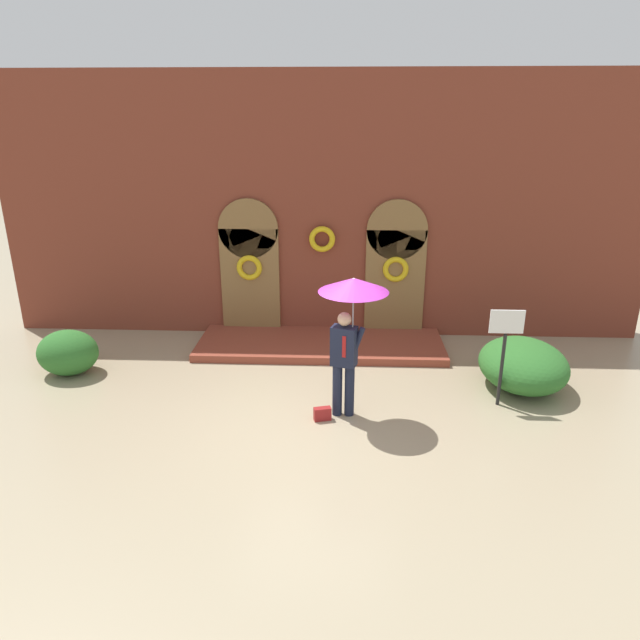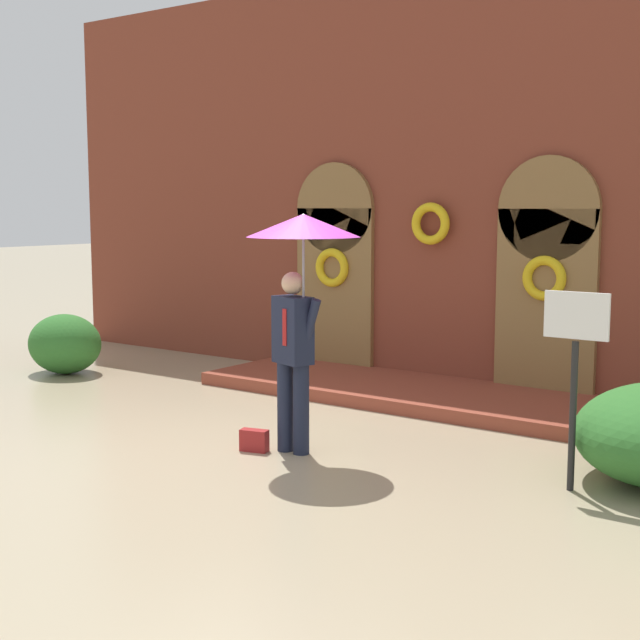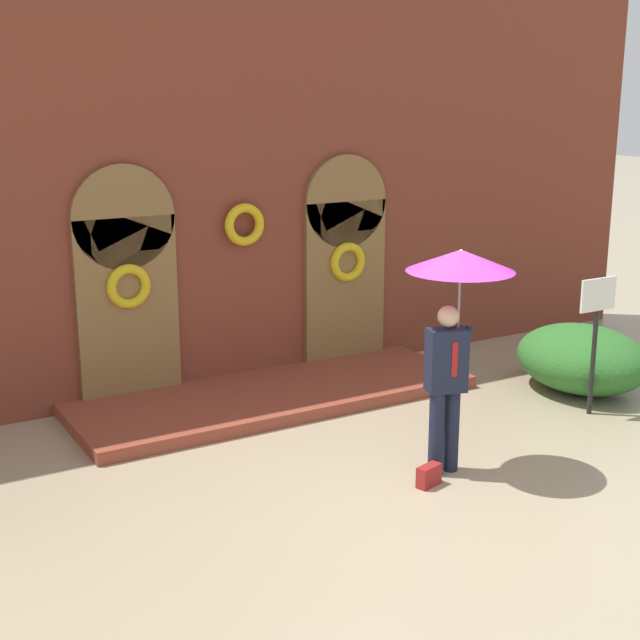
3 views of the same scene
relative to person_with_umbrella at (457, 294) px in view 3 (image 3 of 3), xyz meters
The scene contains 6 objects.
ground_plane 2.02m from the person_with_umbrella, 161.49° to the right, with size 80.00×80.00×0.00m, color tan.
building_facade 4.07m from the person_with_umbrella, 98.68° to the left, with size 14.00×2.30×5.60m.
person_with_umbrella is the anchor object (origin of this frame).
handbag 1.86m from the person_with_umbrella, 155.31° to the right, with size 0.28×0.12×0.22m, color maroon.
sign_post 2.71m from the person_with_umbrella, 10.35° to the left, with size 0.56×0.06×1.72m.
shrub_right 3.68m from the person_with_umbrella, 20.54° to the left, with size 1.56×1.87×0.87m, color #2D6B28.
Camera 3 is at (-5.01, -6.63, 3.88)m, focal length 50.00 mm.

